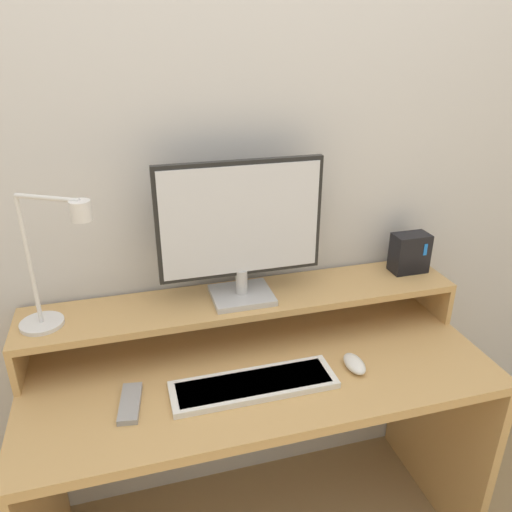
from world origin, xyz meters
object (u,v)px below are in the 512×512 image
Objects in this scene: router_dock at (410,253)px; desk_lamp at (53,270)px; monitor at (241,228)px; mouse at (354,364)px; remote_control at (130,403)px; keyboard at (254,384)px.

desk_lamp is at bearing -176.57° from router_dock.
monitor is 0.52m from desk_lamp.
mouse is 0.65× the size of remote_control.
monitor is at bearing 83.18° from keyboard.
monitor is at bearing -177.18° from router_dock.
remote_control is (0.16, -0.19, -0.32)m from desk_lamp.
remote_control is at bearing 178.75° from mouse.
desk_lamp is 0.62m from keyboard.
router_dock is (1.11, 0.07, -0.11)m from desk_lamp.
router_dock is at bearing 40.56° from mouse.
monitor reaches higher than router_dock.
desk_lamp is 3.86× the size of mouse.
keyboard is 2.97× the size of remote_control.
keyboard is (-0.03, -0.25, -0.37)m from monitor.
router_dock is 1.01m from remote_control.
monitor is 1.27× the size of desk_lamp.
router_dock is at bearing 2.82° from monitor.
remote_control is (-0.33, 0.02, -0.00)m from keyboard.
keyboard is at bearing -156.06° from router_dock.
monitor is 1.06× the size of keyboard.
monitor is at bearing 32.46° from remote_control.
monitor reaches higher than keyboard.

